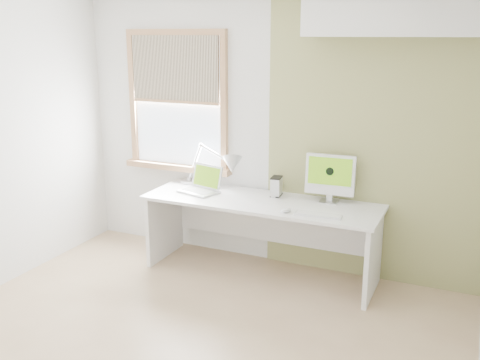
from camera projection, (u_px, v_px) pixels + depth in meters
The scene contains 12 objects.
room at pixel (176, 174), 3.63m from camera, with size 4.04×3.54×2.64m.
accent_wall at pixel (375, 141), 4.77m from camera, with size 2.00×0.02×2.60m, color #9B8F5B.
soffit at pixel (406, 9), 4.26m from camera, with size 1.60×0.40×0.42m, color white.
window at pixel (177, 102), 5.47m from camera, with size 1.20×0.14×1.42m.
desk at pixel (263, 218), 5.08m from camera, with size 2.20×0.70×0.73m.
desk_lamp at pixel (224, 166), 5.31m from camera, with size 0.75×0.31×0.43m.
laptop at pixel (202, 185), 5.25m from camera, with size 0.42×0.37×0.25m.
phone_dock at pixel (274, 194), 5.07m from camera, with size 0.07×0.07×0.12m.
external_drive at pixel (276, 186), 5.09m from camera, with size 0.10×0.15×0.19m.
imac at pixel (330, 176), 4.87m from camera, with size 0.45×0.16×0.44m.
keyboard at pixel (318, 215), 4.55m from camera, with size 0.40×0.13×0.02m.
mouse at pixel (286, 210), 4.65m from camera, with size 0.06×0.11×0.03m, color white.
Camera 1 is at (1.83, -3.04, 2.21)m, focal length 40.46 mm.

